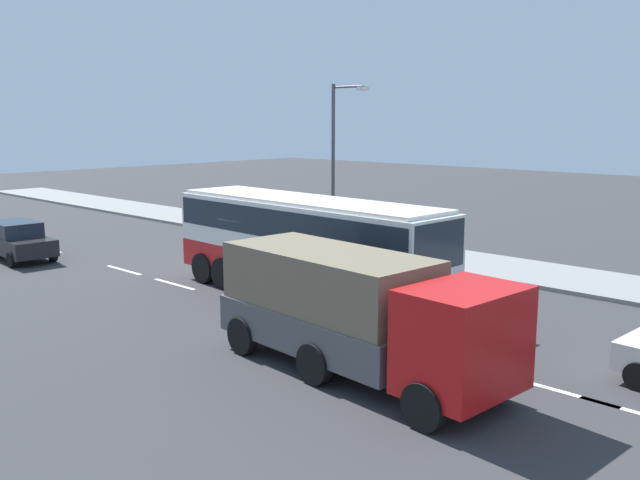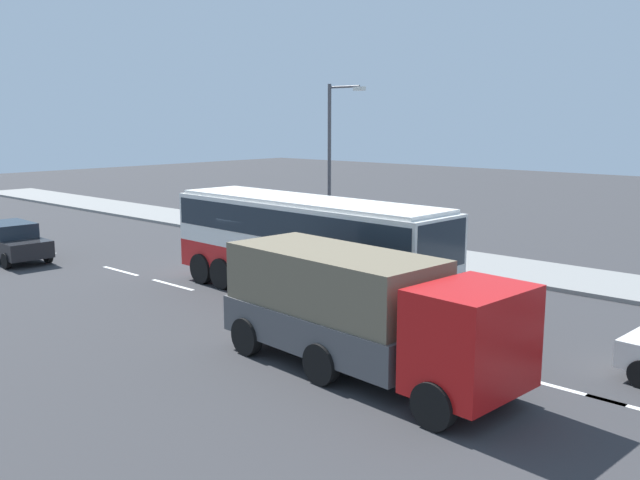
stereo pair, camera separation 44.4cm
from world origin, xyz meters
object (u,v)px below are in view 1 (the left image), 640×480
Objects in this scene: car_black_sedan at (17,240)px; pedestrian_near_curb at (354,222)px; street_lamp at (337,155)px; cargo_truck at (356,309)px; coach_bus at (306,237)px.

pedestrian_near_curb is (8.62, 11.95, 0.33)m from car_black_sedan.
street_lamp reaches higher than car_black_sedan.
cargo_truck is at bearing 114.09° from pedestrian_near_curb.
coach_bus is 9.49m from pedestrian_near_curb.
street_lamp reaches higher than pedestrian_near_curb.
street_lamp is (8.81, 10.54, 3.50)m from car_black_sedan.
pedestrian_near_curb is at bearing 135.15° from cargo_truck.
car_black_sedan is (-13.45, -3.84, -1.23)m from coach_bus.
coach_bus reaches higher than cargo_truck.
cargo_truck is at bearing 2.18° from car_black_sedan.
street_lamp is at bearing 138.11° from cargo_truck.
car_black_sedan is at bearing -161.93° from coach_bus.
street_lamp is at bearing 53.25° from car_black_sedan.
cargo_truck reaches higher than car_black_sedan.
street_lamp is (0.19, -1.41, 3.17)m from pedestrian_near_curb.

